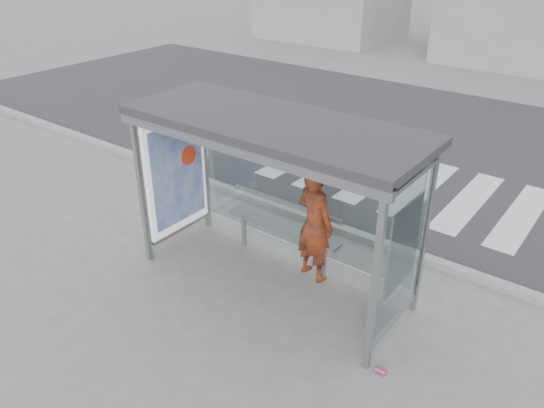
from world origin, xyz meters
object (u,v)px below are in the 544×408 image
at_px(person, 315,224).
at_px(bench, 283,228).
at_px(bus_shelter, 254,156).
at_px(soda_can, 381,371).

xyz_separation_m(person, bench, (-0.62, 0.05, -0.31)).
relative_size(person, bench, 0.90).
bearing_deg(bus_shelter, soda_can, -16.55).
height_order(bench, soda_can, bench).
xyz_separation_m(bench, soda_can, (2.43, -1.28, -0.58)).
height_order(bus_shelter, bench, bus_shelter).
bearing_deg(soda_can, person, 145.61).
xyz_separation_m(bus_shelter, soda_can, (2.57, -0.76, -1.95)).
bearing_deg(bench, person, -4.19).
bearing_deg(bus_shelter, person, 31.97).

